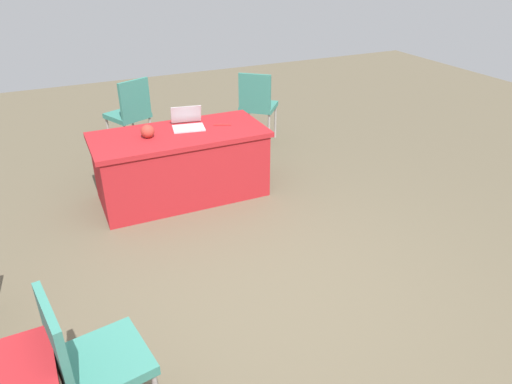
{
  "coord_description": "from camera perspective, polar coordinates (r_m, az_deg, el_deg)",
  "views": [
    {
      "loc": [
        1.23,
        2.4,
        2.42
      ],
      "look_at": [
        0.01,
        -0.2,
        0.9
      ],
      "focal_mm": 33.15,
      "sensor_mm": 36.0,
      "label": 1
    }
  ],
  "objects": [
    {
      "name": "table_foreground",
      "position": [
        5.01,
        -8.99,
        3.28
      ],
      "size": [
        1.77,
        0.83,
        0.72
      ],
      "rotation": [
        0.0,
        0.0,
        -0.01
      ],
      "color": "#AD1E23",
      "rests_on": "ground"
    },
    {
      "name": "scissors_red",
      "position": [
        5.03,
        -4.09,
        8.11
      ],
      "size": [
        0.18,
        0.11,
        0.01
      ],
      "primitive_type": "cube",
      "rotation": [
        0.0,
        0.0,
        2.71
      ],
      "color": "red",
      "rests_on": "table_foreground"
    },
    {
      "name": "yarn_ball",
      "position": [
        4.78,
        -12.95,
        7.15
      ],
      "size": [
        0.13,
        0.13,
        0.13
      ],
      "primitive_type": "sphere",
      "color": "#B2382D",
      "rests_on": "table_foreground"
    },
    {
      "name": "chair_aisle",
      "position": [
        6.29,
        0.15,
        10.71
      ],
      "size": [
        0.62,
        0.62,
        0.97
      ],
      "rotation": [
        0.0,
        0.0,
        2.44
      ],
      "color": "#9E9993",
      "rests_on": "ground"
    },
    {
      "name": "laptop_silver",
      "position": [
        4.99,
        -8.23,
        8.15
      ],
      "size": [
        0.36,
        0.34,
        0.21
      ],
      "rotation": [
        0.0,
        0.0,
        -0.18
      ],
      "color": "silver",
      "rests_on": "table_foreground"
    },
    {
      "name": "ground_plane",
      "position": [
        3.62,
        1.57,
        -14.05
      ],
      "size": [
        14.4,
        14.4,
        0.0
      ],
      "primitive_type": "plane",
      "color": "brown"
    },
    {
      "name": "chair_back_row",
      "position": [
        6.17,
        -14.93,
        9.42
      ],
      "size": [
        0.58,
        0.58,
        0.97
      ],
      "rotation": [
        0.0,
        0.0,
        3.56
      ],
      "color": "#9E9993",
      "rests_on": "ground"
    },
    {
      "name": "chair_near_front",
      "position": [
        2.7,
        -19.59,
        -18.29
      ],
      "size": [
        0.5,
        0.5,
        0.95
      ],
      "rotation": [
        0.0,
        0.0,
        1.73
      ],
      "color": "#9E9993",
      "rests_on": "ground"
    }
  ]
}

